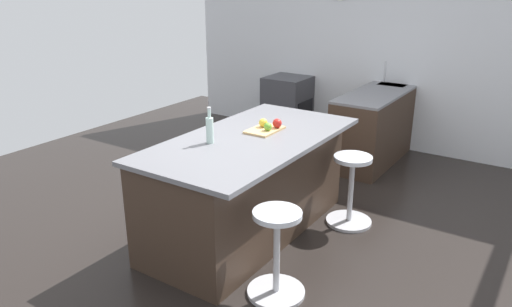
# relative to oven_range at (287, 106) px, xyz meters

# --- Properties ---
(ground_plane) EXTENTS (7.69, 7.69, 0.00)m
(ground_plane) POSITION_rel_oven_range_xyz_m (2.61, 1.14, -0.44)
(ground_plane) COLOR black
(interior_partition_left) EXTENTS (0.15, 5.81, 2.83)m
(interior_partition_left) POSITION_rel_oven_range_xyz_m (-0.35, 1.14, 0.98)
(interior_partition_left) COLOR silver
(interior_partition_left) RESTS_ON ground_plane
(sink_cabinet) EXTENTS (2.31, 0.60, 1.18)m
(sink_cabinet) POSITION_rel_oven_range_xyz_m (-0.00, 1.50, 0.02)
(sink_cabinet) COLOR #38281E
(sink_cabinet) RESTS_ON ground_plane
(oven_range) EXTENTS (0.60, 0.61, 0.87)m
(oven_range) POSITION_rel_oven_range_xyz_m (0.00, 0.00, 0.00)
(oven_range) COLOR #38383D
(oven_range) RESTS_ON ground_plane
(kitchen_island) EXTENTS (2.16, 1.11, 0.94)m
(kitchen_island) POSITION_rel_oven_range_xyz_m (2.85, 1.22, 0.04)
(kitchen_island) COLOR #38281E
(kitchen_island) RESTS_ON ground_plane
(stool_by_window) EXTENTS (0.44, 0.44, 0.69)m
(stool_by_window) POSITION_rel_oven_range_xyz_m (2.16, 1.95, -0.11)
(stool_by_window) COLOR #B7B7BC
(stool_by_window) RESTS_ON ground_plane
(stool_middle) EXTENTS (0.44, 0.44, 0.69)m
(stool_middle) POSITION_rel_oven_range_xyz_m (3.53, 1.95, -0.11)
(stool_middle) COLOR #B7B7BC
(stool_middle) RESTS_ON ground_plane
(cutting_board) EXTENTS (0.36, 0.24, 0.02)m
(cutting_board) POSITION_rel_oven_range_xyz_m (2.62, 1.26, 0.51)
(cutting_board) COLOR tan
(cutting_board) RESTS_ON kitchen_island
(apple_red) EXTENTS (0.09, 0.09, 0.09)m
(apple_red) POSITION_rel_oven_range_xyz_m (2.53, 1.34, 0.57)
(apple_red) COLOR red
(apple_red) RESTS_ON cutting_board
(apple_green) EXTENTS (0.07, 0.07, 0.07)m
(apple_green) POSITION_rel_oven_range_xyz_m (2.65, 1.32, 0.56)
(apple_green) COLOR #609E2D
(apple_green) RESTS_ON cutting_board
(apple_yellow) EXTENTS (0.08, 0.08, 0.08)m
(apple_yellow) POSITION_rel_oven_range_xyz_m (2.58, 1.22, 0.56)
(apple_yellow) COLOR gold
(apple_yellow) RESTS_ON cutting_board
(water_bottle) EXTENTS (0.06, 0.06, 0.31)m
(water_bottle) POSITION_rel_oven_range_xyz_m (3.17, 1.06, 0.63)
(water_bottle) COLOR silver
(water_bottle) RESTS_ON kitchen_island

